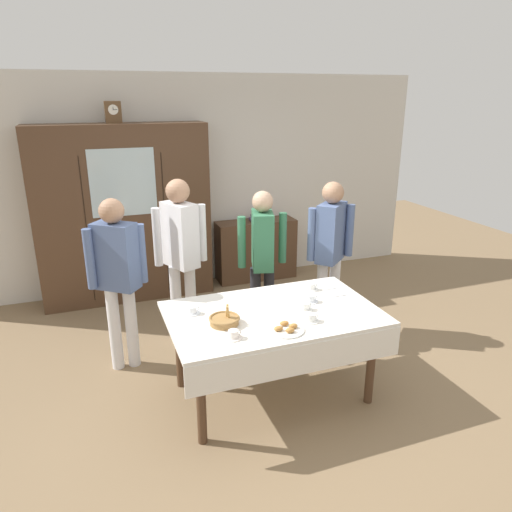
{
  "coord_description": "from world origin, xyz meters",
  "views": [
    {
      "loc": [
        -1.34,
        -3.44,
        2.44
      ],
      "look_at": [
        0.0,
        0.2,
        1.12
      ],
      "focal_mm": 33.37,
      "sensor_mm": 36.0,
      "label": 1
    }
  ],
  "objects_px": {
    "tea_cup_back_edge": "(311,318)",
    "tea_cup_near_left": "(234,335)",
    "dining_table": "(275,325)",
    "mantel_clock": "(113,112)",
    "bread_basket": "(224,320)",
    "spoon_mid_left": "(342,295)",
    "wall_cabinet": "(124,215)",
    "bookshelf_low": "(256,250)",
    "tea_cup_mid_left": "(311,287)",
    "tea_cup_front_edge": "(192,311)",
    "pastry_plate": "(286,329)",
    "book_stack": "(256,218)",
    "tea_cup_far_right": "(311,299)",
    "person_near_right_end": "(181,246)",
    "person_by_cabinet": "(330,244)",
    "person_beside_shelf": "(117,269)",
    "spoon_front_edge": "(332,289)",
    "person_behind_table_right": "(262,251)",
    "tea_cup_far_left": "(305,307)"
  },
  "relations": [
    {
      "from": "bread_basket",
      "to": "spoon_mid_left",
      "type": "distance_m",
      "value": 1.13
    },
    {
      "from": "bread_basket",
      "to": "pastry_plate",
      "type": "height_order",
      "value": "bread_basket"
    },
    {
      "from": "dining_table",
      "to": "mantel_clock",
      "type": "relative_size",
      "value": 7.08
    },
    {
      "from": "tea_cup_near_left",
      "to": "spoon_mid_left",
      "type": "distance_m",
      "value": 1.19
    },
    {
      "from": "mantel_clock",
      "to": "book_stack",
      "type": "relative_size",
      "value": 1.27
    },
    {
      "from": "tea_cup_mid_left",
      "to": "tea_cup_front_edge",
      "type": "distance_m",
      "value": 1.12
    },
    {
      "from": "bread_basket",
      "to": "pastry_plate",
      "type": "distance_m",
      "value": 0.48
    },
    {
      "from": "mantel_clock",
      "to": "tea_cup_mid_left",
      "type": "relative_size",
      "value": 1.85
    },
    {
      "from": "bread_basket",
      "to": "tea_cup_far_left",
      "type": "bearing_deg",
      "value": 1.36
    },
    {
      "from": "person_near_right_end",
      "to": "person_by_cabinet",
      "type": "bearing_deg",
      "value": -10.78
    },
    {
      "from": "tea_cup_far_left",
      "to": "tea_cup_near_left",
      "type": "xyz_separation_m",
      "value": [
        -0.69,
        -0.25,
        0.0
      ]
    },
    {
      "from": "person_near_right_end",
      "to": "tea_cup_front_edge",
      "type": "bearing_deg",
      "value": -96.89
    },
    {
      "from": "tea_cup_front_edge",
      "to": "spoon_front_edge",
      "type": "height_order",
      "value": "tea_cup_front_edge"
    },
    {
      "from": "mantel_clock",
      "to": "tea_cup_mid_left",
      "type": "distance_m",
      "value": 3.03
    },
    {
      "from": "wall_cabinet",
      "to": "person_by_cabinet",
      "type": "height_order",
      "value": "wall_cabinet"
    },
    {
      "from": "book_stack",
      "to": "tea_cup_far_left",
      "type": "distance_m",
      "value": 2.72
    },
    {
      "from": "tea_cup_mid_left",
      "to": "bread_basket",
      "type": "distance_m",
      "value": 1.0
    },
    {
      "from": "mantel_clock",
      "to": "tea_cup_near_left",
      "type": "bearing_deg",
      "value": -80.33
    },
    {
      "from": "tea_cup_back_edge",
      "to": "tea_cup_near_left",
      "type": "bearing_deg",
      "value": -175.65
    },
    {
      "from": "person_near_right_end",
      "to": "tea_cup_far_left",
      "type": "bearing_deg",
      "value": -57.82
    },
    {
      "from": "dining_table",
      "to": "tea_cup_far_left",
      "type": "height_order",
      "value": "tea_cup_far_left"
    },
    {
      "from": "bookshelf_low",
      "to": "person_behind_table_right",
      "type": "relative_size",
      "value": 0.7
    },
    {
      "from": "dining_table",
      "to": "tea_cup_far_right",
      "type": "bearing_deg",
      "value": 15.99
    },
    {
      "from": "wall_cabinet",
      "to": "spoon_mid_left",
      "type": "xyz_separation_m",
      "value": [
        1.58,
        -2.46,
        -0.29
      ]
    },
    {
      "from": "person_beside_shelf",
      "to": "tea_cup_back_edge",
      "type": "bearing_deg",
      "value": -40.38
    },
    {
      "from": "bookshelf_low",
      "to": "tea_cup_mid_left",
      "type": "bearing_deg",
      "value": -97.78
    },
    {
      "from": "bookshelf_low",
      "to": "tea_cup_front_edge",
      "type": "height_order",
      "value": "tea_cup_front_edge"
    },
    {
      "from": "bookshelf_low",
      "to": "tea_cup_back_edge",
      "type": "relative_size",
      "value": 8.36
    },
    {
      "from": "spoon_front_edge",
      "to": "spoon_mid_left",
      "type": "xyz_separation_m",
      "value": [
        0.01,
        -0.16,
        0.0
      ]
    },
    {
      "from": "wall_cabinet",
      "to": "book_stack",
      "type": "relative_size",
      "value": 11.28
    },
    {
      "from": "book_stack",
      "to": "tea_cup_far_left",
      "type": "bearing_deg",
      "value": -101.7
    },
    {
      "from": "bread_basket",
      "to": "tea_cup_far_right",
      "type": "bearing_deg",
      "value": 10.22
    },
    {
      "from": "tea_cup_mid_left",
      "to": "bookshelf_low",
      "type": "bearing_deg",
      "value": 82.22
    },
    {
      "from": "mantel_clock",
      "to": "book_stack",
      "type": "xyz_separation_m",
      "value": [
        1.73,
        0.05,
        -1.39
      ]
    },
    {
      "from": "mantel_clock",
      "to": "bread_basket",
      "type": "distance_m",
      "value": 3.04
    },
    {
      "from": "bookshelf_low",
      "to": "spoon_front_edge",
      "type": "relative_size",
      "value": 9.14
    },
    {
      "from": "tea_cup_far_right",
      "to": "spoon_mid_left",
      "type": "xyz_separation_m",
      "value": [
        0.31,
        0.02,
        -0.02
      ]
    },
    {
      "from": "bread_basket",
      "to": "person_by_cabinet",
      "type": "xyz_separation_m",
      "value": [
        1.42,
        0.94,
        0.18
      ]
    },
    {
      "from": "mantel_clock",
      "to": "pastry_plate",
      "type": "distance_m",
      "value": 3.36
    },
    {
      "from": "spoon_front_edge",
      "to": "person_beside_shelf",
      "type": "height_order",
      "value": "person_beside_shelf"
    },
    {
      "from": "tea_cup_front_edge",
      "to": "pastry_plate",
      "type": "bearing_deg",
      "value": -41.78
    },
    {
      "from": "mantel_clock",
      "to": "wall_cabinet",
      "type": "bearing_deg",
      "value": 1.75
    },
    {
      "from": "bread_basket",
      "to": "tea_cup_front_edge",
      "type": "bearing_deg",
      "value": 125.34
    },
    {
      "from": "mantel_clock",
      "to": "person_behind_table_right",
      "type": "relative_size",
      "value": 0.15
    },
    {
      "from": "tea_cup_near_left",
      "to": "tea_cup_far_right",
      "type": "bearing_deg",
      "value": 25.23
    },
    {
      "from": "mantel_clock",
      "to": "tea_cup_mid_left",
      "type": "height_order",
      "value": "mantel_clock"
    },
    {
      "from": "wall_cabinet",
      "to": "tea_cup_front_edge",
      "type": "bearing_deg",
      "value": -83.26
    },
    {
      "from": "spoon_mid_left",
      "to": "bread_basket",
      "type": "bearing_deg",
      "value": -171.69
    },
    {
      "from": "tea_cup_front_edge",
      "to": "pastry_plate",
      "type": "relative_size",
      "value": 0.46
    },
    {
      "from": "book_stack",
      "to": "tea_cup_far_left",
      "type": "relative_size",
      "value": 1.45
    }
  ]
}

